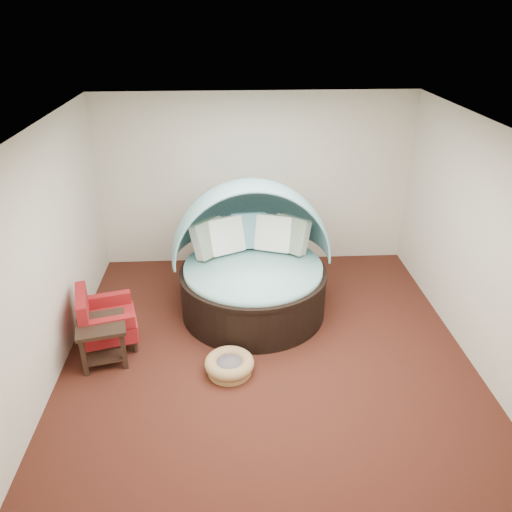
{
  "coord_description": "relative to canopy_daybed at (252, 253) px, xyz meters",
  "views": [
    {
      "loc": [
        -0.43,
        -5.18,
        3.95
      ],
      "look_at": [
        -0.1,
        0.6,
        1.01
      ],
      "focal_mm": 35.0,
      "sensor_mm": 36.0,
      "label": 1
    }
  ],
  "objects": [
    {
      "name": "side_table",
      "position": [
        -1.87,
        -1.12,
        -0.51
      ],
      "size": [
        0.68,
        0.68,
        0.55
      ],
      "rotation": [
        0.0,
        0.0,
        0.22
      ],
      "color": "black",
      "rests_on": "floor"
    },
    {
      "name": "canopy_daybed",
      "position": [
        0.0,
        0.0,
        0.0
      ],
      "size": [
        2.27,
        2.15,
        1.87
      ],
      "rotation": [
        0.0,
        0.0,
        0.06
      ],
      "color": "black",
      "rests_on": "floor"
    },
    {
      "name": "wall_right",
      "position": [
        2.63,
        -0.97,
        0.53
      ],
      "size": [
        0.0,
        5.0,
        5.0
      ],
      "primitive_type": "plane",
      "rotation": [
        1.57,
        0.0,
        -1.57
      ],
      "color": "beige",
      "rests_on": "floor"
    },
    {
      "name": "wall_left",
      "position": [
        -2.37,
        -0.97,
        0.53
      ],
      "size": [
        0.0,
        5.0,
        5.0
      ],
      "primitive_type": "plane",
      "rotation": [
        1.57,
        0.0,
        1.57
      ],
      "color": "beige",
      "rests_on": "floor"
    },
    {
      "name": "red_armchair",
      "position": [
        -1.92,
        -0.8,
        -0.49
      ],
      "size": [
        0.84,
        0.84,
        0.81
      ],
      "rotation": [
        0.0,
        0.0,
        0.26
      ],
      "color": "black",
      "rests_on": "floor"
    },
    {
      "name": "wall_back",
      "position": [
        0.13,
        1.53,
        0.53
      ],
      "size": [
        5.0,
        0.0,
        5.0
      ],
      "primitive_type": "plane",
      "rotation": [
        1.57,
        0.0,
        0.0
      ],
      "color": "beige",
      "rests_on": "floor"
    },
    {
      "name": "pet_basket",
      "position": [
        -0.35,
        -1.44,
        -0.76
      ],
      "size": [
        0.62,
        0.62,
        0.21
      ],
      "rotation": [
        0.0,
        0.0,
        0.04
      ],
      "color": "#9A7546",
      "rests_on": "floor"
    },
    {
      "name": "floor",
      "position": [
        0.13,
        -0.97,
        -0.87
      ],
      "size": [
        5.0,
        5.0,
        0.0
      ],
      "primitive_type": "plane",
      "color": "#441E13",
      "rests_on": "ground"
    },
    {
      "name": "ceiling",
      "position": [
        0.13,
        -0.97,
        1.93
      ],
      "size": [
        5.0,
        5.0,
        0.0
      ],
      "primitive_type": "plane",
      "rotation": [
        3.14,
        0.0,
        0.0
      ],
      "color": "white",
      "rests_on": "wall_back"
    },
    {
      "name": "wall_front",
      "position": [
        0.13,
        -3.47,
        0.53
      ],
      "size": [
        5.0,
        0.0,
        5.0
      ],
      "primitive_type": "plane",
      "rotation": [
        -1.57,
        0.0,
        0.0
      ],
      "color": "beige",
      "rests_on": "floor"
    }
  ]
}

